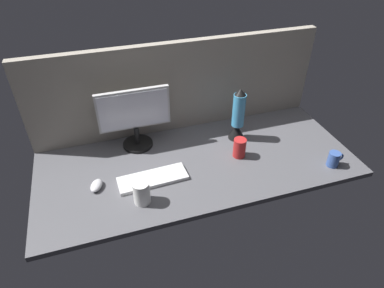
{
  "coord_description": "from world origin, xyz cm",
  "views": [
    {
      "loc": [
        -48.25,
        -142.04,
        123.71
      ],
      "look_at": [
        -11.91,
        0.0,
        14.0
      ],
      "focal_mm": 31.4,
      "sensor_mm": 36.0,
      "label": 1
    }
  ],
  "objects_px": {
    "monitor": "(135,116)",
    "mug_red_plastic": "(240,148)",
    "lava_lamp": "(238,118)",
    "mouse": "(96,185)",
    "mug_ceramic_white": "(142,193)",
    "keyboard": "(153,178)",
    "mug_ceramic_blue": "(334,159)"
  },
  "relations": [
    {
      "from": "monitor",
      "to": "mug_red_plastic",
      "type": "xyz_separation_m",
      "value": [
        0.55,
        -0.29,
        -0.15
      ]
    },
    {
      "from": "monitor",
      "to": "lava_lamp",
      "type": "height_order",
      "value": "monitor"
    },
    {
      "from": "mug_red_plastic",
      "to": "mouse",
      "type": "bearing_deg",
      "value": -178.5
    },
    {
      "from": "mug_ceramic_white",
      "to": "lava_lamp",
      "type": "distance_m",
      "value": 0.77
    },
    {
      "from": "keyboard",
      "to": "mug_ceramic_blue",
      "type": "relative_size",
      "value": 3.83
    },
    {
      "from": "mouse",
      "to": "mug_ceramic_blue",
      "type": "height_order",
      "value": "mug_ceramic_blue"
    },
    {
      "from": "monitor",
      "to": "mug_red_plastic",
      "type": "height_order",
      "value": "monitor"
    },
    {
      "from": "mouse",
      "to": "lava_lamp",
      "type": "relative_size",
      "value": 0.28
    },
    {
      "from": "lava_lamp",
      "to": "mug_ceramic_white",
      "type": "bearing_deg",
      "value": -151.4
    },
    {
      "from": "keyboard",
      "to": "mouse",
      "type": "bearing_deg",
      "value": 171.67
    },
    {
      "from": "keyboard",
      "to": "mug_ceramic_white",
      "type": "relative_size",
      "value": 2.98
    },
    {
      "from": "mug_red_plastic",
      "to": "lava_lamp",
      "type": "relative_size",
      "value": 0.34
    },
    {
      "from": "lava_lamp",
      "to": "mug_red_plastic",
      "type": "bearing_deg",
      "value": -109.1
    },
    {
      "from": "mug_red_plastic",
      "to": "mug_ceramic_blue",
      "type": "bearing_deg",
      "value": -27.09
    },
    {
      "from": "mug_ceramic_blue",
      "to": "mug_red_plastic",
      "type": "bearing_deg",
      "value": 152.91
    },
    {
      "from": "monitor",
      "to": "keyboard",
      "type": "height_order",
      "value": "monitor"
    },
    {
      "from": "mug_ceramic_white",
      "to": "mug_ceramic_blue",
      "type": "height_order",
      "value": "mug_ceramic_white"
    },
    {
      "from": "monitor",
      "to": "mouse",
      "type": "distance_m",
      "value": 0.46
    },
    {
      "from": "mug_ceramic_blue",
      "to": "mug_ceramic_white",
      "type": "bearing_deg",
      "value": 177.34
    },
    {
      "from": "monitor",
      "to": "mug_ceramic_blue",
      "type": "bearing_deg",
      "value": -27.55
    },
    {
      "from": "keyboard",
      "to": "mouse",
      "type": "relative_size",
      "value": 3.85
    },
    {
      "from": "keyboard",
      "to": "lava_lamp",
      "type": "bearing_deg",
      "value": 18.38
    },
    {
      "from": "mug_ceramic_white",
      "to": "mouse",
      "type": "bearing_deg",
      "value": 141.28
    },
    {
      "from": "mug_ceramic_blue",
      "to": "mouse",
      "type": "bearing_deg",
      "value": 170.37
    },
    {
      "from": "mug_ceramic_blue",
      "to": "monitor",
      "type": "bearing_deg",
      "value": 152.45
    },
    {
      "from": "mouse",
      "to": "mug_ceramic_white",
      "type": "relative_size",
      "value": 0.77
    },
    {
      "from": "mouse",
      "to": "lava_lamp",
      "type": "bearing_deg",
      "value": 35.7
    },
    {
      "from": "monitor",
      "to": "mouse",
      "type": "relative_size",
      "value": 4.37
    },
    {
      "from": "monitor",
      "to": "mug_ceramic_white",
      "type": "height_order",
      "value": "monitor"
    },
    {
      "from": "mug_ceramic_blue",
      "to": "lava_lamp",
      "type": "bearing_deg",
      "value": 134.59
    },
    {
      "from": "mouse",
      "to": "mug_ceramic_white",
      "type": "height_order",
      "value": "mug_ceramic_white"
    },
    {
      "from": "mug_red_plastic",
      "to": "monitor",
      "type": "bearing_deg",
      "value": 152.06
    }
  ]
}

